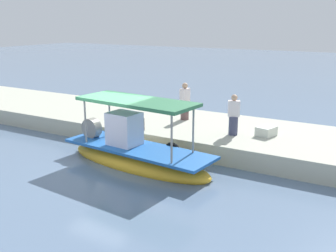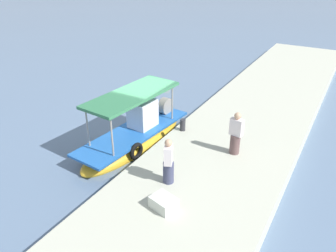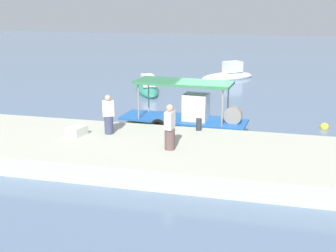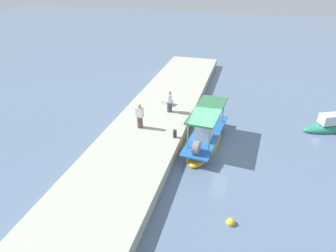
% 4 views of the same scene
% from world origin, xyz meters
% --- Properties ---
extents(ground_plane, '(120.00, 120.00, 0.00)m').
position_xyz_m(ground_plane, '(0.00, 0.00, 0.00)').
color(ground_plane, slate).
extents(dock_quay, '(36.00, 5.10, 0.74)m').
position_xyz_m(dock_quay, '(0.00, -4.42, 0.37)').
color(dock_quay, '#B9B9A5').
rests_on(dock_quay, ground_plane).
extents(main_fishing_boat, '(6.30, 2.28, 2.80)m').
position_xyz_m(main_fishing_boat, '(-0.93, -0.45, 0.44)').
color(main_fishing_boat, gold).
rests_on(main_fishing_boat, ground_plane).
extents(fisherman_near_bollard, '(0.42, 0.51, 1.70)m').
position_xyz_m(fisherman_near_bollard, '(-0.63, -4.84, 1.51)').
color(fisherman_near_bollard, brown).
rests_on(fisherman_near_bollard, dock_quay).
extents(fisherman_by_crate, '(0.52, 0.48, 1.63)m').
position_xyz_m(fisherman_by_crate, '(-3.49, -3.57, 1.48)').
color(fisherman_by_crate, '#3D415E').
rests_on(fisherman_by_crate, dock_quay).
extents(mooring_bollard, '(0.24, 0.24, 0.51)m').
position_xyz_m(mooring_bollard, '(0.02, -2.26, 0.99)').
color(mooring_bollard, '#2D2D33').
rests_on(mooring_bollard, dock_quay).
extents(cargo_crate, '(0.77, 0.87, 0.37)m').
position_xyz_m(cargo_crate, '(-4.68, -4.09, 0.92)').
color(cargo_crate, silver).
rests_on(cargo_crate, dock_quay).
extents(marker_buoy, '(0.41, 0.41, 0.41)m').
position_xyz_m(marker_buoy, '(5.58, 1.79, 0.08)').
color(marker_buoy, yellow).
rests_on(marker_buoy, ground_plane).
extents(moored_boat_near, '(3.18, 4.83, 1.48)m').
position_xyz_m(moored_boat_near, '(-5.23, 8.06, 0.24)').
color(moored_boat_near, '#2D876C').
rests_on(moored_boat_near, ground_plane).
extents(moored_boat_mid, '(4.61, 4.10, 1.60)m').
position_xyz_m(moored_boat_mid, '(-0.32, 14.45, 0.26)').
color(moored_boat_mid, silver).
rests_on(moored_boat_mid, ground_plane).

